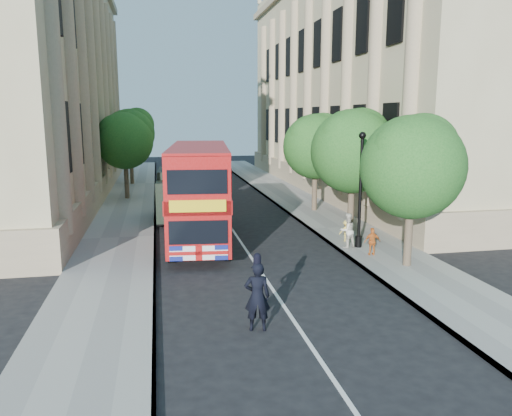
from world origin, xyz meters
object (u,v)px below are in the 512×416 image
police_constable (257,296)px  double_decker_bus (200,190)px  box_van (177,196)px  woman_pedestrian (347,230)px  lamp_post (360,195)px

police_constable → double_decker_bus: bearing=-77.5°
box_van → woman_pedestrian: size_ratio=3.31×
box_van → double_decker_bus: bearing=-76.6°
lamp_post → double_decker_bus: (-6.87, 2.90, -0.03)m
box_van → woman_pedestrian: (7.23, -8.06, -0.51)m
box_van → woman_pedestrian: 10.84m
box_van → police_constable: box_van is taller
lamp_post → double_decker_bus: size_ratio=0.52×
double_decker_bus → police_constable: double_decker_bus is taller
box_van → police_constable: 15.73m
police_constable → woman_pedestrian: bearing=-117.9°
woman_pedestrian → double_decker_bus: bearing=-39.4°
double_decker_bus → woman_pedestrian: size_ratio=6.36×
lamp_post → woman_pedestrian: 1.70m
lamp_post → woman_pedestrian: lamp_post is taller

